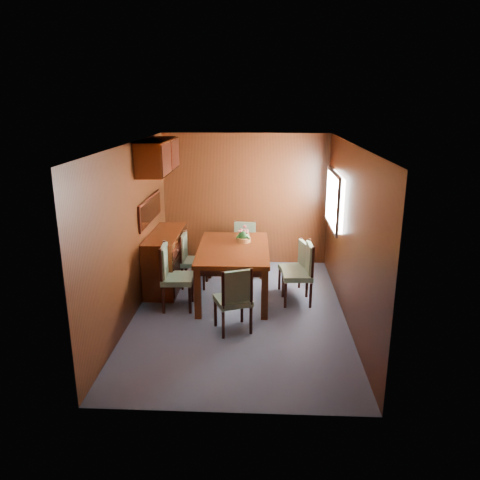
# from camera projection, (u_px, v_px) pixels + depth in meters

# --- Properties ---
(ground) EXTENTS (4.50, 4.50, 0.00)m
(ground) POSITION_uv_depth(u_px,v_px,m) (239.00, 313.00, 6.76)
(ground) COLOR #3E4255
(ground) RESTS_ON ground
(room_shell) EXTENTS (3.06, 4.52, 2.41)m
(room_shell) POSITION_uv_depth(u_px,v_px,m) (233.00, 197.00, 6.61)
(room_shell) COLOR black
(room_shell) RESTS_ON ground
(sideboard) EXTENTS (0.48, 1.40, 0.90)m
(sideboard) POSITION_uv_depth(u_px,v_px,m) (166.00, 260.00, 7.64)
(sideboard) COLOR #3A1507
(sideboard) RESTS_ON ground
(dining_table) EXTENTS (1.10, 1.73, 0.80)m
(dining_table) POSITION_uv_depth(u_px,v_px,m) (233.00, 254.00, 7.15)
(dining_table) COLOR #3A1507
(dining_table) RESTS_ON ground
(chair_left_near) EXTENTS (0.47, 0.49, 0.97)m
(chair_left_near) POSITION_uv_depth(u_px,v_px,m) (172.00, 273.00, 6.79)
(chair_left_near) COLOR black
(chair_left_near) RESTS_ON ground
(chair_left_far) EXTENTS (0.41, 0.43, 0.89)m
(chair_left_far) POSITION_uv_depth(u_px,v_px,m) (190.00, 257.00, 7.62)
(chair_left_far) COLOR black
(chair_left_far) RESTS_ON ground
(chair_right_near) EXTENTS (0.45, 0.47, 0.95)m
(chair_right_near) POSITION_uv_depth(u_px,v_px,m) (302.00, 270.00, 6.97)
(chair_right_near) COLOR black
(chair_right_near) RESTS_ON ground
(chair_right_far) EXTENTS (0.48, 0.49, 0.86)m
(chair_right_far) POSITION_uv_depth(u_px,v_px,m) (297.00, 264.00, 7.35)
(chair_right_far) COLOR black
(chair_right_far) RESTS_ON ground
(chair_head) EXTENTS (0.56, 0.55, 0.92)m
(chair_head) POSITION_uv_depth(u_px,v_px,m) (235.00, 297.00, 6.06)
(chair_head) COLOR black
(chair_head) RESTS_ON ground
(chair_foot) EXTENTS (0.46, 0.45, 0.88)m
(chair_foot) POSITION_uv_depth(u_px,v_px,m) (244.00, 244.00, 8.35)
(chair_foot) COLOR black
(chair_foot) RESTS_ON ground
(flower_centerpiece) EXTENTS (0.25, 0.25, 0.25)m
(flower_centerpiece) POSITION_uv_depth(u_px,v_px,m) (243.00, 235.00, 7.37)
(flower_centerpiece) COLOR #B56F37
(flower_centerpiece) RESTS_ON dining_table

